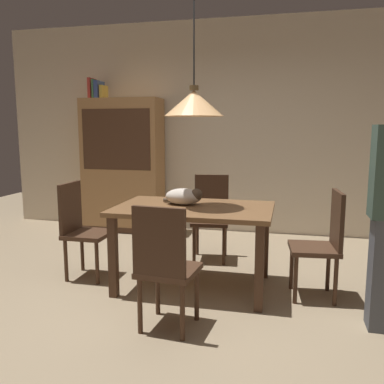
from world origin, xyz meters
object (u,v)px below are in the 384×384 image
object	(u,v)px
dining_table	(194,218)
cat_sleeping	(185,196)
chair_right_side	(324,240)
chair_near_front	(165,263)
hutch_bookcase	(123,168)
book_blue_wide	(99,90)
pendant_lamp	(194,103)
book_yellow_short	(104,92)
chair_left_side	(81,226)
chair_far_back	(211,213)
book_red_tall	(92,89)
book_green_slim	(95,89)

from	to	relation	value
dining_table	cat_sleeping	distance (m)	0.22
chair_right_side	chair_near_front	distance (m)	1.44
hutch_bookcase	cat_sleeping	bearing A→B (deg)	-52.87
chair_right_side	book_blue_wide	size ratio (longest dim) A/B	3.88
chair_near_front	pendant_lamp	bearing A→B (deg)	89.54
book_yellow_short	chair_left_side	bearing A→B (deg)	-72.56
pendant_lamp	hutch_bookcase	size ratio (longest dim) A/B	0.70
chair_right_side	chair_far_back	distance (m)	1.43
chair_near_front	book_blue_wide	distance (m)	3.57
hutch_bookcase	book_yellow_short	world-z (taller)	book_yellow_short
chair_left_side	book_blue_wide	size ratio (longest dim) A/B	3.88
chair_right_side	cat_sleeping	xyz separation A→B (m)	(-1.23, 0.07, 0.32)
chair_right_side	chair_left_side	size ratio (longest dim) A/B	1.00
book_red_tall	book_green_slim	size ratio (longest dim) A/B	1.08
cat_sleeping	chair_near_front	bearing A→B (deg)	-84.16
book_blue_wide	pendant_lamp	bearing A→B (deg)	-46.27
pendant_lamp	chair_far_back	bearing A→B (deg)	90.56
hutch_bookcase	chair_left_side	bearing A→B (deg)	-80.09
dining_table	pendant_lamp	bearing A→B (deg)	75.96
chair_left_side	book_green_slim	size ratio (longest dim) A/B	3.58
cat_sleeping	pendant_lamp	xyz separation A→B (m)	(0.10, -0.07, 0.84)
chair_near_front	cat_sleeping	bearing A→B (deg)	95.84
pendant_lamp	hutch_bookcase	world-z (taller)	pendant_lamp
cat_sleeping	book_red_tall	xyz separation A→B (m)	(-1.78, 1.78, 1.16)
chair_left_side	book_red_tall	xyz separation A→B (m)	(-0.75, 1.86, 1.48)
hutch_bookcase	book_yellow_short	size ratio (longest dim) A/B	9.25
dining_table	cat_sleeping	world-z (taller)	cat_sleeping
pendant_lamp	chair_left_side	bearing A→B (deg)	-179.98
book_red_tall	dining_table	bearing A→B (deg)	-44.61
dining_table	book_blue_wide	xyz separation A→B (m)	(-1.78, 1.86, 1.32)
chair_far_back	book_yellow_short	bearing A→B (deg)	150.10
book_blue_wide	chair_far_back	bearing A→B (deg)	-28.98
book_red_tall	book_blue_wide	distance (m)	0.11
cat_sleeping	book_yellow_short	world-z (taller)	book_yellow_short
book_blue_wide	book_yellow_short	bearing A→B (deg)	0.00
chair_far_back	pendant_lamp	distance (m)	1.45
chair_far_back	book_blue_wide	bearing A→B (deg)	151.02
chair_far_back	chair_near_front	xyz separation A→B (m)	(0.00, -1.76, 0.00)
chair_left_side	pendant_lamp	size ratio (longest dim) A/B	0.72
chair_far_back	chair_near_front	bearing A→B (deg)	-89.95
book_blue_wide	dining_table	bearing A→B (deg)	-46.27
chair_far_back	book_blue_wide	size ratio (longest dim) A/B	3.88
book_blue_wide	book_yellow_short	world-z (taller)	book_blue_wide
cat_sleeping	book_blue_wide	world-z (taller)	book_blue_wide
chair_left_side	book_red_tall	bearing A→B (deg)	112.10
chair_left_side	chair_near_front	xyz separation A→B (m)	(1.12, -0.88, 0.00)
chair_far_back	book_green_slim	bearing A→B (deg)	151.79
pendant_lamp	book_green_slim	world-z (taller)	pendant_lamp
book_yellow_short	book_green_slim	bearing A→B (deg)	180.00
chair_far_back	book_green_slim	world-z (taller)	book_green_slim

